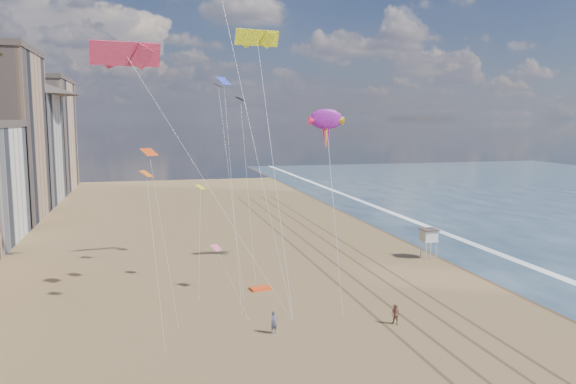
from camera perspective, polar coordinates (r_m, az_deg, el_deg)
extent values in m
plane|color=brown|center=(40.47, 18.06, -17.99)|extent=(260.00, 260.00, 0.00)
plane|color=#42301E|center=(82.57, 14.57, -4.79)|extent=(260.00, 260.00, 0.00)
plane|color=white|center=(84.63, 17.08, -4.58)|extent=(260.00, 260.00, 0.00)
cube|color=brown|center=(65.85, 3.09, -7.65)|extent=(0.28, 120.00, 0.01)
cube|color=brown|center=(66.57, 5.08, -7.50)|extent=(0.28, 120.00, 0.01)
cube|color=brown|center=(67.52, 7.34, -7.32)|extent=(0.28, 120.00, 0.01)
cube|color=brown|center=(68.33, 9.08, -7.18)|extent=(0.28, 120.00, 0.01)
cube|color=#BCB2A3|center=(125.53, -25.78, 3.89)|extent=(15.00, 22.00, 22.00)
cone|color=#473D38|center=(125.58, -26.12, 9.91)|extent=(34.22, 34.22, 4.40)
cube|color=tan|center=(147.14, -24.29, 5.16)|extent=(16.00, 24.00, 26.00)
cube|color=#473D38|center=(147.38, -24.57, 10.41)|extent=(16.32, 24.48, 1.00)
cylinder|color=silver|center=(71.12, 13.83, -5.88)|extent=(0.14, 0.14, 2.03)
cylinder|color=silver|center=(71.76, 14.79, -5.80)|extent=(0.14, 0.14, 2.03)
cylinder|color=silver|center=(72.29, 13.33, -5.65)|extent=(0.14, 0.14, 2.03)
cylinder|color=silver|center=(72.91, 14.28, -5.57)|extent=(0.14, 0.14, 2.03)
cube|color=silver|center=(71.76, 14.09, -4.80)|extent=(1.81, 1.81, 0.14)
cube|color=silver|center=(71.62, 14.11, -4.27)|extent=(1.69, 1.69, 1.24)
cube|color=#473D38|center=(71.48, 14.13, -3.70)|extent=(2.03, 2.03, 0.11)
cube|color=#FF4B15|center=(57.65, -2.81, -9.74)|extent=(2.27, 1.70, 0.23)
ellipsoid|color=#911797|center=(65.40, 3.91, 7.41)|extent=(4.23, 0.79, 2.51)
cone|color=red|center=(64.95, 2.63, 7.25)|extent=(1.13, 0.94, 0.94)
cone|color=yellow|center=(65.88, 5.17, 7.23)|extent=(1.13, 0.94, 0.94)
cylinder|color=silver|center=(57.21, 4.63, -1.68)|extent=(0.03, 0.03, 24.13)
imported|color=#56586E|center=(46.22, -1.42, -13.09)|extent=(0.80, 0.68, 1.85)
imported|color=#99644E|center=(48.90, 10.88, -12.11)|extent=(1.05, 1.08, 1.76)
cube|color=yellow|center=(65.16, -3.16, 15.37)|extent=(5.14, 1.70, 1.75)
cube|color=#CE2D4F|center=(46.27, -16.20, 13.33)|extent=(5.37, 1.77, 1.82)
plane|color=yellow|center=(59.43, -8.88, 0.51)|extent=(1.35, 1.36, 0.42)
plane|color=blue|center=(54.41, -6.56, 11.17)|extent=(1.76, 1.68, 0.76)
plane|color=#E64413|center=(55.51, -13.94, 3.97)|extent=(2.13, 2.08, 0.68)
plane|color=orange|center=(51.64, -14.21, 1.83)|extent=(1.44, 1.48, 0.54)
plane|color=#F25E81|center=(57.19, -7.31, -5.61)|extent=(1.42, 1.38, 0.48)
plane|color=black|center=(66.90, -4.86, 9.39)|extent=(1.72, 1.74, 0.55)
plane|color=black|center=(62.37, -7.10, 10.68)|extent=(1.63, 1.66, 0.44)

